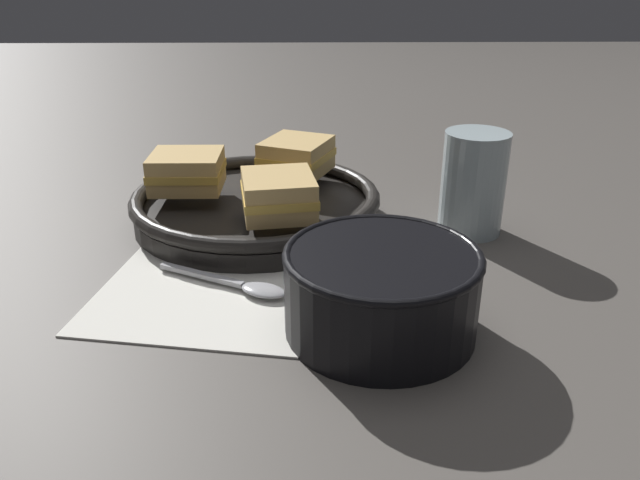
# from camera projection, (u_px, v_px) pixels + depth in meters

# --- Properties ---
(ground_plane) EXTENTS (4.00, 4.00, 0.00)m
(ground_plane) POSITION_uv_depth(u_px,v_px,m) (276.00, 287.00, 0.65)
(ground_plane) COLOR #56514C
(napkin) EXTENTS (0.28, 0.25, 0.00)m
(napkin) POSITION_uv_depth(u_px,v_px,m) (221.00, 290.00, 0.64)
(napkin) COLOR white
(napkin) RESTS_ON ground_plane
(soup_bowl) EXTENTS (0.18, 0.18, 0.08)m
(soup_bowl) POSITION_uv_depth(u_px,v_px,m) (381.00, 287.00, 0.56)
(soup_bowl) COLOR black
(soup_bowl) RESTS_ON ground_plane
(spoon) EXTENTS (0.14, 0.09, 0.01)m
(spoon) POSITION_uv_depth(u_px,v_px,m) (246.00, 286.00, 0.64)
(spoon) COLOR #B7B7BC
(spoon) RESTS_ON napkin
(skillet) EXTENTS (0.32, 0.32, 0.04)m
(skillet) POSITION_uv_depth(u_px,v_px,m) (256.00, 205.00, 0.81)
(skillet) COLOR black
(skillet) RESTS_ON ground_plane
(sandwich_near_left) EXTENTS (0.09, 0.08, 0.05)m
(sandwich_near_left) POSITION_uv_depth(u_px,v_px,m) (187.00, 171.00, 0.79)
(sandwich_near_left) COLOR #DBB26B
(sandwich_near_left) RESTS_ON skillet
(sandwich_near_right) EXTENTS (0.09, 0.10, 0.05)m
(sandwich_near_right) POSITION_uv_depth(u_px,v_px,m) (281.00, 195.00, 0.72)
(sandwich_near_right) COLOR #DBB26B
(sandwich_near_right) RESTS_ON skillet
(sandwich_far_left) EXTENTS (0.11, 0.12, 0.05)m
(sandwich_far_left) POSITION_uv_depth(u_px,v_px,m) (297.00, 156.00, 0.85)
(sandwich_far_left) COLOR #DBB26B
(sandwich_far_left) RESTS_ON skillet
(drinking_glass) EXTENTS (0.08, 0.08, 0.13)m
(drinking_glass) POSITION_uv_depth(u_px,v_px,m) (473.00, 183.00, 0.76)
(drinking_glass) COLOR silver
(drinking_glass) RESTS_ON ground_plane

